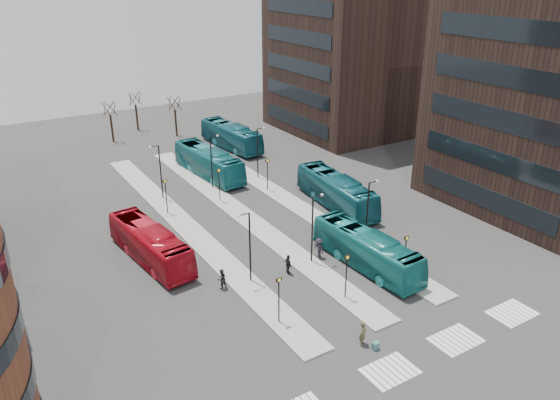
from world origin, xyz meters
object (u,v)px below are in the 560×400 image
teal_bus_c (336,191)px  commuter_c (319,248)px  red_bus (150,244)px  teal_bus_a (367,250)px  teal_bus_d (231,136)px  traveller (363,333)px  commuter_b (288,264)px  teal_bus_b (209,162)px  suitcase (376,346)px  commuter_a (222,279)px

teal_bus_c → commuter_c: 11.42m
red_bus → teal_bus_a: red_bus is taller
teal_bus_c → teal_bus_a: bearing=-110.2°
teal_bus_c → teal_bus_d: teal_bus_c is taller
traveller → commuter_b: size_ratio=1.07×
teal_bus_a → teal_bus_c: size_ratio=0.93×
teal_bus_d → teal_bus_c: bearing=-93.9°
red_bus → commuter_c: bearing=-36.5°
teal_bus_b → commuter_c: bearing=-95.5°
suitcase → traveller: (-0.42, 0.87, 0.65)m
traveller → commuter_a: bearing=72.5°
teal_bus_a → commuter_b: size_ratio=6.63×
red_bus → teal_bus_c: bearing=-4.4°
traveller → commuter_c: traveller is taller
red_bus → commuter_c: (12.71, -7.26, -0.68)m
commuter_c → teal_bus_c: bearing=131.7°
teal_bus_c → commuter_a: size_ratio=7.27×
red_bus → teal_bus_b: bearing=44.5°
red_bus → commuter_a: size_ratio=6.78×
teal_bus_b → traveller: (-4.79, -34.90, -0.82)m
teal_bus_b → teal_bus_c: (7.65, -15.40, -0.03)m
suitcase → teal_bus_d: teal_bus_d is taller
teal_bus_c → traveller: teal_bus_c is taller
commuter_a → red_bus: bearing=-73.2°
teal_bus_b → teal_bus_c: bearing=-68.3°
teal_bus_b → traveller: 35.23m
suitcase → teal_bus_a: 11.09m
teal_bus_b → commuter_a: bearing=-117.3°
teal_bus_d → commuter_b: bearing=-113.8°
commuter_a → commuter_c: (9.48, 0.06, 0.07)m
traveller → commuter_a: (-5.04, 11.32, -0.07)m
teal_bus_d → commuter_b: teal_bus_d is taller
teal_bus_a → commuter_c: teal_bus_a is taller
teal_bus_a → commuter_b: bearing=156.2°
traveller → commuter_b: 10.48m
red_bus → teal_bus_c: teal_bus_c is taller
commuter_c → traveller: bearing=-25.1°
teal_bus_c → commuter_c: (-7.99, -8.11, -0.80)m
teal_bus_d → commuter_b: 34.88m
teal_bus_d → traveller: size_ratio=6.66×
teal_bus_c → teal_bus_d: (-0.30, 23.90, -0.01)m
red_bus → teal_bus_c: size_ratio=0.93×
teal_bus_d → teal_bus_b: bearing=-135.5°
suitcase → red_bus: size_ratio=0.05×
commuter_a → teal_bus_d: bearing=-125.2°
red_bus → teal_bus_b: teal_bus_b is taller
teal_bus_d → commuter_c: (-7.69, -32.01, -0.79)m
teal_bus_b → teal_bus_c: 17.20m
teal_bus_a → teal_bus_b: 26.98m
commuter_b → teal_bus_a: bearing=-105.9°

